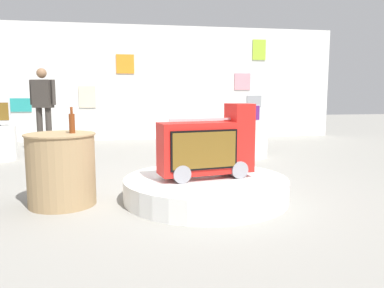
{
  "coord_description": "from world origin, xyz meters",
  "views": [
    {
      "loc": [
        -0.75,
        -4.7,
        1.23
      ],
      "look_at": [
        0.07,
        -0.22,
        0.61
      ],
      "focal_mm": 35.49,
      "sensor_mm": 36.0,
      "label": 1
    }
  ],
  "objects_px": {
    "display_pedestal_center_rear": "(248,141)",
    "tv_on_center_rear": "(248,114)",
    "bottle_on_side_table": "(72,123)",
    "shopper_browsing_near_truck": "(43,103)",
    "side_table_round": "(61,169)",
    "main_display_pedestal": "(206,188)",
    "novelty_firetruck_tv": "(208,148)"
  },
  "relations": [
    {
      "from": "display_pedestal_center_rear",
      "to": "side_table_round",
      "type": "distance_m",
      "value": 4.01
    },
    {
      "from": "main_display_pedestal",
      "to": "side_table_round",
      "type": "height_order",
      "value": "side_table_round"
    },
    {
      "from": "tv_on_center_rear",
      "to": "bottle_on_side_table",
      "type": "xyz_separation_m",
      "value": [
        -2.89,
        -2.61,
        0.07
      ]
    },
    {
      "from": "novelty_firetruck_tv",
      "to": "main_display_pedestal",
      "type": "bearing_deg",
      "value": 172.13
    },
    {
      "from": "main_display_pedestal",
      "to": "bottle_on_side_table",
      "type": "relative_size",
      "value": 6.64
    },
    {
      "from": "tv_on_center_rear",
      "to": "shopper_browsing_near_truck",
      "type": "height_order",
      "value": "shopper_browsing_near_truck"
    },
    {
      "from": "main_display_pedestal",
      "to": "shopper_browsing_near_truck",
      "type": "relative_size",
      "value": 1.1
    },
    {
      "from": "display_pedestal_center_rear",
      "to": "tv_on_center_rear",
      "type": "bearing_deg",
      "value": -76.27
    },
    {
      "from": "novelty_firetruck_tv",
      "to": "tv_on_center_rear",
      "type": "height_order",
      "value": "novelty_firetruck_tv"
    },
    {
      "from": "shopper_browsing_near_truck",
      "to": "bottle_on_side_table",
      "type": "bearing_deg",
      "value": -74.95
    },
    {
      "from": "display_pedestal_center_rear",
      "to": "tv_on_center_rear",
      "type": "relative_size",
      "value": 1.75
    },
    {
      "from": "bottle_on_side_table",
      "to": "shopper_browsing_near_truck",
      "type": "xyz_separation_m",
      "value": [
        -1.05,
        3.9,
        0.11
      ]
    },
    {
      "from": "main_display_pedestal",
      "to": "bottle_on_side_table",
      "type": "xyz_separation_m",
      "value": [
        -1.47,
        0.09,
        0.78
      ]
    },
    {
      "from": "main_display_pedestal",
      "to": "novelty_firetruck_tv",
      "type": "bearing_deg",
      "value": -7.87
    },
    {
      "from": "tv_on_center_rear",
      "to": "shopper_browsing_near_truck",
      "type": "xyz_separation_m",
      "value": [
        -3.94,
        1.28,
        0.18
      ]
    },
    {
      "from": "novelty_firetruck_tv",
      "to": "shopper_browsing_near_truck",
      "type": "bearing_deg",
      "value": 122.52
    },
    {
      "from": "display_pedestal_center_rear",
      "to": "tv_on_center_rear",
      "type": "height_order",
      "value": "tv_on_center_rear"
    },
    {
      "from": "bottle_on_side_table",
      "to": "shopper_browsing_near_truck",
      "type": "distance_m",
      "value": 4.04
    },
    {
      "from": "novelty_firetruck_tv",
      "to": "bottle_on_side_table",
      "type": "distance_m",
      "value": 1.53
    },
    {
      "from": "side_table_round",
      "to": "tv_on_center_rear",
      "type": "bearing_deg",
      "value": 41.17
    },
    {
      "from": "tv_on_center_rear",
      "to": "bottle_on_side_table",
      "type": "relative_size",
      "value": 1.52
    },
    {
      "from": "display_pedestal_center_rear",
      "to": "novelty_firetruck_tv",
      "type": "bearing_deg",
      "value": -117.19
    },
    {
      "from": "side_table_round",
      "to": "bottle_on_side_table",
      "type": "height_order",
      "value": "bottle_on_side_table"
    },
    {
      "from": "main_display_pedestal",
      "to": "novelty_firetruck_tv",
      "type": "distance_m",
      "value": 0.48
    },
    {
      "from": "novelty_firetruck_tv",
      "to": "side_table_round",
      "type": "relative_size",
      "value": 1.43
    },
    {
      "from": "novelty_firetruck_tv",
      "to": "side_table_round",
      "type": "xyz_separation_m",
      "value": [
        -1.62,
        0.07,
        -0.2
      ]
    },
    {
      "from": "main_display_pedestal",
      "to": "bottle_on_side_table",
      "type": "height_order",
      "value": "bottle_on_side_table"
    },
    {
      "from": "display_pedestal_center_rear",
      "to": "bottle_on_side_table",
      "type": "height_order",
      "value": "bottle_on_side_table"
    },
    {
      "from": "tv_on_center_rear",
      "to": "shopper_browsing_near_truck",
      "type": "distance_m",
      "value": 4.14
    },
    {
      "from": "display_pedestal_center_rear",
      "to": "tv_on_center_rear",
      "type": "distance_m",
      "value": 0.52
    },
    {
      "from": "display_pedestal_center_rear",
      "to": "side_table_round",
      "type": "bearing_deg",
      "value": -138.77
    },
    {
      "from": "display_pedestal_center_rear",
      "to": "side_table_round",
      "type": "relative_size",
      "value": 0.96
    }
  ]
}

